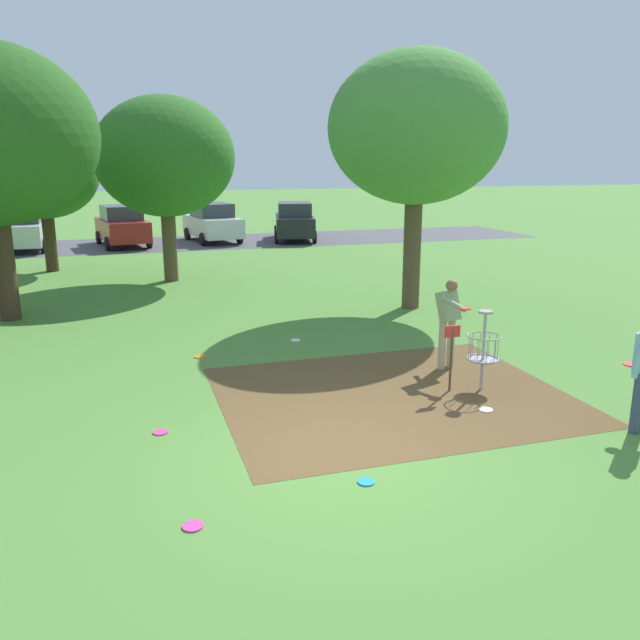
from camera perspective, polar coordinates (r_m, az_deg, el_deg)
ground_plane at (r=8.63m, az=1.81°, el=-12.22°), size 160.00×160.00×0.00m
dirt_tee_pad at (r=10.83m, az=6.47°, el=-6.66°), size 5.70×4.65×0.01m
disc_golf_basket at (r=11.11m, az=14.12°, el=-2.39°), size 0.98×0.58×1.39m
player_foreground_watching at (r=12.08m, az=11.42°, el=0.22°), size 0.45×1.17×1.71m
frisbee_near_basket at (r=12.99m, az=-10.65°, el=-3.24°), size 0.24×0.24×0.02m
frisbee_by_tee at (r=8.04m, az=4.15°, el=-14.25°), size 0.21×0.21×0.02m
frisbee_mid_grass at (r=9.62m, az=-14.08°, el=-9.71°), size 0.22×0.22×0.02m
frisbee_far_left at (r=10.46m, az=14.62°, el=-7.78°), size 0.22×0.22×0.02m
frisbee_far_right at (r=13.92m, az=-2.21°, el=-1.82°), size 0.20×0.20×0.02m
frisbee_scattered_a at (r=7.31m, az=-11.31°, el=-17.64°), size 0.23×0.23×0.02m
tree_near_left at (r=16.84m, az=8.62°, el=16.55°), size 4.47×4.47×6.52m
tree_near_right at (r=24.38m, az=-23.55°, el=12.01°), size 3.75×3.75×5.04m
tree_mid_center at (r=21.13m, az=-13.73°, el=13.97°), size 4.38×4.38×5.81m
parking_lot_strip at (r=31.28m, az=-12.67°, el=6.72°), size 36.00×6.00×0.01m
parked_car_leftmost at (r=30.95m, az=-25.06°, el=7.39°), size 1.99×4.21×1.84m
parked_car_center_left at (r=30.85m, az=-17.29°, el=8.05°), size 2.49×4.44×1.84m
parked_car_center_right at (r=31.54m, az=-9.61°, el=8.60°), size 2.49×4.44×1.84m
parked_car_rightmost at (r=31.70m, az=-2.30°, el=8.81°), size 2.70×4.50×1.84m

